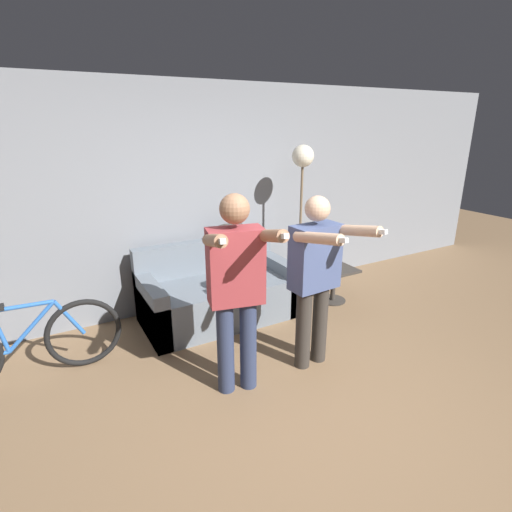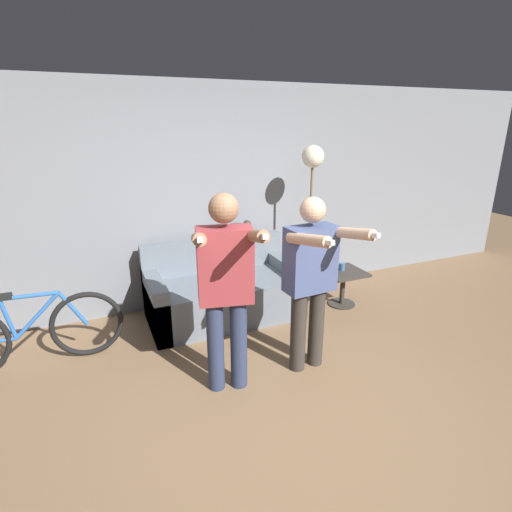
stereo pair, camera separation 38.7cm
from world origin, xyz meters
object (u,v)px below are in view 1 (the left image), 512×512
(person_left, at_px, (236,283))
(floor_lamp, at_px, (302,173))
(cup, at_px, (332,264))
(couch, at_px, (218,294))
(person_right, at_px, (316,272))
(side_table, at_px, (334,277))
(bicycle, at_px, (24,345))
(cat, at_px, (227,230))

(person_left, relative_size, floor_lamp, 0.87)
(person_left, distance_m, cup, 2.15)
(couch, height_order, floor_lamp, floor_lamp)
(person_right, xyz_separation_m, floor_lamp, (0.73, 1.27, 0.67))
(couch, xyz_separation_m, person_right, (0.38, -1.28, 0.63))
(person_right, distance_m, side_table, 1.57)
(person_left, bearing_deg, cup, 41.77)
(bicycle, bearing_deg, person_right, -23.66)
(person_left, xyz_separation_m, cup, (1.83, 1.02, -0.48))
(person_right, distance_m, cat, 1.61)
(couch, distance_m, floor_lamp, 1.71)
(side_table, height_order, bicycle, bicycle)
(person_right, bearing_deg, cup, 40.18)
(person_left, relative_size, person_right, 1.05)
(person_right, distance_m, cup, 1.53)
(person_left, bearing_deg, couch, 85.53)
(floor_lamp, bearing_deg, cup, -37.59)
(person_right, relative_size, cup, 17.70)
(person_right, bearing_deg, floor_lamp, 56.28)
(couch, xyz_separation_m, side_table, (1.44, -0.30, 0.03))
(person_left, height_order, cup, person_left)
(cat, relative_size, bicycle, 0.31)
(side_table, bearing_deg, floor_lamp, 139.49)
(bicycle, bearing_deg, side_table, -0.45)
(couch, distance_m, cat, 0.78)
(couch, xyz_separation_m, bicycle, (-1.93, -0.27, 0.06))
(cat, height_order, bicycle, cat)
(cup, bearing_deg, person_right, -136.16)
(cat, bearing_deg, person_right, -86.88)
(person_right, relative_size, bicycle, 0.98)
(person_left, xyz_separation_m, side_table, (1.84, 0.98, -0.65))
(person_left, xyz_separation_m, person_right, (0.77, -0.00, -0.05))
(couch, relative_size, person_right, 1.07)
(person_left, xyz_separation_m, floor_lamp, (1.51, 1.27, 0.62))
(cat, relative_size, floor_lamp, 0.26)
(person_left, distance_m, cat, 1.74)
(bicycle, bearing_deg, person_left, -33.31)
(couch, relative_size, cup, 19.03)
(floor_lamp, bearing_deg, person_right, -120.06)
(couch, relative_size, floor_lamp, 0.89)
(person_left, relative_size, side_table, 3.51)
(cat, height_order, floor_lamp, floor_lamp)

